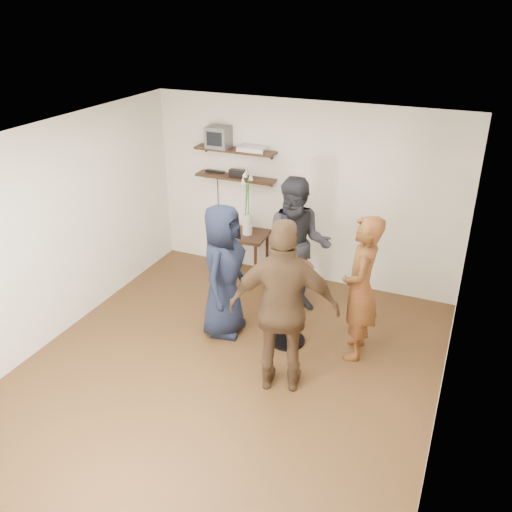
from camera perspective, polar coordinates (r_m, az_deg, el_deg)
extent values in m
cube|color=#492F17|center=(6.30, -2.93, -12.00)|extent=(4.50, 5.00, 0.04)
cube|color=white|center=(5.12, -3.61, 12.02)|extent=(4.50, 5.00, 0.04)
cube|color=silver|center=(7.74, 5.07, 6.60)|extent=(4.50, 0.04, 2.60)
cube|color=silver|center=(3.90, -20.55, -16.89)|extent=(4.50, 0.04, 2.60)
cube|color=silver|center=(6.82, -20.62, 2.27)|extent=(0.04, 5.00, 2.60)
cube|color=silver|center=(5.11, 20.37, -5.75)|extent=(0.04, 5.00, 2.60)
cube|color=black|center=(7.80, -2.22, 11.07)|extent=(1.20, 0.25, 0.04)
cube|color=black|center=(7.92, -2.17, 8.27)|extent=(1.20, 0.25, 0.04)
cube|color=#59595B|center=(7.87, -3.92, 12.41)|extent=(0.32, 0.30, 0.30)
cube|color=silver|center=(7.68, -0.34, 11.21)|extent=(0.40, 0.24, 0.06)
cube|color=black|center=(7.89, -2.02, 8.72)|extent=(0.22, 0.10, 0.10)
cube|color=black|center=(8.10, -4.32, 8.87)|extent=(0.30, 0.05, 0.03)
cube|color=black|center=(7.95, -0.91, 2.19)|extent=(0.60, 0.60, 0.04)
cylinder|color=black|center=(7.99, -3.01, -0.36)|extent=(0.04, 0.04, 0.63)
cylinder|color=black|center=(7.82, -0.06, -0.93)|extent=(0.04, 0.04, 0.63)
cylinder|color=black|center=(8.36, -1.67, 0.89)|extent=(0.04, 0.04, 0.63)
cylinder|color=black|center=(8.19, 1.18, 0.37)|extent=(0.04, 0.04, 0.63)
cylinder|color=silver|center=(7.88, -0.92, 3.37)|extent=(0.14, 0.14, 0.31)
cylinder|color=#22601B|center=(7.77, -1.07, 5.53)|extent=(0.01, 0.07, 0.56)
cone|color=white|center=(7.67, -1.37, 7.98)|extent=(0.07, 0.09, 0.12)
cylinder|color=#22601B|center=(7.76, -0.80, 5.73)|extent=(0.03, 0.06, 0.63)
cone|color=white|center=(7.64, -0.55, 8.40)|extent=(0.11, 0.13, 0.13)
cylinder|color=#22601B|center=(7.73, -0.98, 5.90)|extent=(0.10, 0.09, 0.68)
cone|color=white|center=(7.57, -1.10, 8.72)|extent=(0.13, 0.13, 0.13)
cylinder|color=black|center=(6.22, 3.54, -1.35)|extent=(0.56, 0.56, 0.04)
cylinder|color=black|center=(6.46, 3.42, -5.27)|extent=(0.08, 0.08, 0.95)
cylinder|color=black|center=(6.73, 3.31, -8.84)|extent=(0.43, 0.43, 0.03)
cylinder|color=silver|center=(6.20, 2.79, -1.17)|extent=(0.07, 0.07, 0.00)
cylinder|color=silver|center=(6.18, 2.80, -0.75)|extent=(0.01, 0.01, 0.10)
cylinder|color=silver|center=(6.13, 2.82, 0.16)|extent=(0.07, 0.07, 0.12)
cylinder|color=#EEB862|center=(6.14, 2.82, -0.05)|extent=(0.07, 0.07, 0.07)
cylinder|color=silver|center=(6.15, 4.04, -1.44)|extent=(0.05, 0.05, 0.00)
cylinder|color=silver|center=(6.13, 4.05, -1.08)|extent=(0.01, 0.01, 0.08)
cylinder|color=silver|center=(6.09, 4.08, -0.31)|extent=(0.06, 0.06, 0.10)
cylinder|color=#EEB862|center=(6.10, 4.07, -0.49)|extent=(0.06, 0.06, 0.05)
cylinder|color=silver|center=(6.26, 3.45, -0.91)|extent=(0.06, 0.06, 0.00)
cylinder|color=silver|center=(6.24, 3.47, -0.49)|extent=(0.01, 0.01, 0.10)
cylinder|color=silver|center=(6.19, 3.49, 0.40)|extent=(0.07, 0.07, 0.12)
cylinder|color=#EEB862|center=(6.20, 3.49, 0.20)|extent=(0.07, 0.07, 0.06)
cylinder|color=silver|center=(6.21, 3.74, -1.14)|extent=(0.06, 0.06, 0.00)
cylinder|color=silver|center=(6.19, 3.76, -0.74)|extent=(0.01, 0.01, 0.09)
cylinder|color=silver|center=(6.15, 3.78, 0.12)|extent=(0.07, 0.07, 0.11)
cylinder|color=#EEB862|center=(6.16, 3.78, -0.08)|extent=(0.06, 0.06, 0.06)
imported|color=#A3121A|center=(6.18, 10.94, -3.38)|extent=(0.49, 0.68, 1.74)
imported|color=black|center=(6.99, 4.33, 1.03)|extent=(1.02, 0.87, 1.83)
imported|color=black|center=(6.52, -3.48, -1.59)|extent=(0.61, 0.87, 1.68)
imported|color=#47311E|center=(5.52, 2.96, -5.55)|extent=(1.22, 0.77, 1.93)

